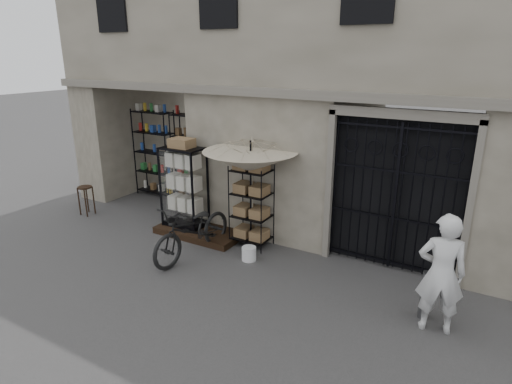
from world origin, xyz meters
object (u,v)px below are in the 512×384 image
Objects in this scene: display_cabinet at (184,191)px; market_umbrella at (251,156)px; wire_rack at (252,207)px; shopkeeper at (433,328)px; steel_bollard at (425,295)px; bicycle at (195,255)px; wooden_stool at (86,200)px; white_bucket at (249,254)px.

market_umbrella reaches higher than display_cabinet.
wire_rack is 4.18m from shopkeeper.
steel_bollard is at bearing -13.03° from wire_rack.
steel_bollard is (3.71, -0.96, -0.48)m from wire_rack.
market_umbrella is at bearing 16.32° from display_cabinet.
market_umbrella reaches higher than bicycle.
display_cabinet is 1.66m from bicycle.
wooden_stool is 0.40× the size of shopkeeper.
wooden_stool is (-4.62, -0.54, -0.48)m from wire_rack.
wire_rack is 1.03m from white_bucket.
wire_rack reaches higher than steel_bollard.
wire_rack is 1.56m from bicycle.
wire_rack is 0.83× the size of bicycle.
display_cabinet reaches higher than wooden_stool.
market_umbrella reaches higher than wooden_stool.
wire_rack reaches higher than wooden_stool.
bicycle is at bearing -124.41° from wire_rack.
steel_bollard is at bearing -13.74° from market_umbrella.
steel_bollard is at bearing -62.64° from shopkeeper.
bicycle is (-0.77, -0.99, -2.00)m from market_umbrella.
display_cabinet is 5.54m from steel_bollard.
display_cabinet is at bearing 165.41° from white_bucket.
bicycle is at bearing -127.79° from market_umbrella.
bicycle reaches higher than steel_bollard.
white_bucket is 1.16m from bicycle.
market_umbrella is at bearing 5.96° from wooden_stool.
shopkeeper is (5.64, -1.07, -0.98)m from display_cabinet.
steel_bollard is at bearing -5.25° from white_bucket.
display_cabinet is at bearing -178.02° from market_umbrella.
shopkeeper is at bearing -4.33° from wooden_stool.
display_cabinet is at bearing 8.33° from wooden_stool.
display_cabinet reaches higher than wire_rack.
white_bucket is at bearing -1.26° from wooden_stool.
wooden_stool reaches higher than white_bucket.
wooden_stool is at bearing 178.74° from white_bucket.
bicycle is 3.92m from wooden_stool.
wire_rack reaches higher than white_bucket.
steel_bollard reaches higher than wooden_stool.
white_bucket is (2.05, -0.53, -0.84)m from display_cabinet.
market_umbrella is (1.74, 0.06, 1.03)m from display_cabinet.
display_cabinet reaches higher than steel_bollard.
market_umbrella reaches higher than steel_bollard.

